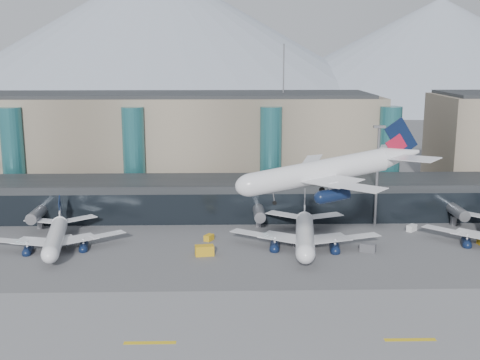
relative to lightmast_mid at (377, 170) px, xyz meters
name	(u,v)px	position (x,y,z in m)	size (l,w,h in m)	color
ground	(273,302)	(-30.00, -48.00, -14.42)	(900.00, 900.00, 0.00)	#515154
runway_strip	(281,341)	(-30.00, -63.00, -14.40)	(400.00, 40.00, 0.04)	slate
runway_markings	(281,341)	(-30.00, -63.00, -14.37)	(128.00, 1.00, 0.02)	gold
concourse	(256,198)	(-30.02, 9.73, -9.45)	(170.00, 27.00, 10.00)	black
terminal_main	(173,142)	(-55.00, 42.00, 1.03)	(130.00, 30.00, 31.00)	gray
teal_towers	(203,155)	(-44.99, 26.01, -0.41)	(116.40, 19.40, 46.00)	#27686F
mountain_ridge	(256,49)	(-14.03, 332.00, 31.33)	(910.00, 400.00, 110.00)	gray
lightmast_mid	(377,170)	(0.00, 0.00, 0.00)	(3.00, 1.20, 25.60)	slate
hero_jet	(337,163)	(-20.33, -52.64, 11.40)	(32.53, 32.22, 10.52)	silver
jet_parked_left	(56,230)	(-76.81, -15.71, -10.47)	(31.91, 32.30, 10.43)	silver
jet_parked_mid	(305,226)	(-20.18, -15.76, -10.01)	(35.91, 35.80, 11.64)	silver
veh_a	(65,241)	(-75.42, -14.55, -13.41)	(3.60, 2.03, 2.03)	silver
veh_b	(209,238)	(-42.29, -12.13, -13.71)	(2.44, 1.50, 1.41)	gold
veh_c	(368,248)	(-6.76, -21.19, -13.47)	(3.40, 1.79, 1.89)	#4B4B50
veh_d	(412,228)	(7.74, -5.85, -13.63)	(2.78, 1.49, 1.59)	silver
veh_g	(290,240)	(-23.48, -14.20, -13.68)	(2.53, 1.48, 1.48)	silver
veh_h	(204,250)	(-42.99, -22.71, -13.30)	(4.06, 2.14, 2.25)	gold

